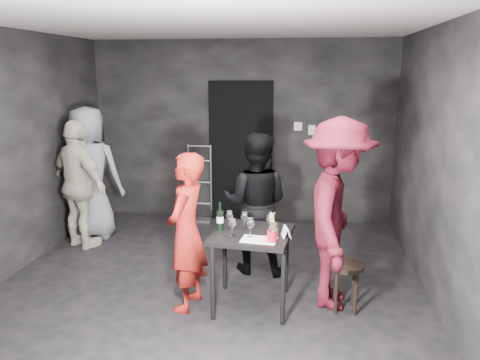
# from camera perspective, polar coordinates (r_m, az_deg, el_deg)

# --- Properties ---
(floor) EXTENTS (4.50, 5.00, 0.02)m
(floor) POSITION_cam_1_polar(r_m,az_deg,el_deg) (5.08, -3.89, -13.06)
(floor) COLOR black
(floor) RESTS_ON ground
(ceiling) EXTENTS (4.50, 5.00, 0.02)m
(ceiling) POSITION_cam_1_polar(r_m,az_deg,el_deg) (4.58, -4.44, 18.87)
(ceiling) COLOR silver
(ceiling) RESTS_ON ground
(wall_back) EXTENTS (4.50, 0.04, 2.70)m
(wall_back) POSITION_cam_1_polar(r_m,az_deg,el_deg) (7.08, 0.16, 5.92)
(wall_back) COLOR black
(wall_back) RESTS_ON ground
(wall_front) EXTENTS (4.50, 0.04, 2.70)m
(wall_front) POSITION_cam_1_polar(r_m,az_deg,el_deg) (2.36, -17.28, -9.67)
(wall_front) COLOR black
(wall_front) RESTS_ON ground
(wall_right) EXTENTS (0.04, 5.00, 2.70)m
(wall_right) POSITION_cam_1_polar(r_m,az_deg,el_deg) (4.71, 23.66, 1.15)
(wall_right) COLOR black
(wall_right) RESTS_ON ground
(doorway) EXTENTS (0.95, 0.10, 2.10)m
(doorway) POSITION_cam_1_polar(r_m,az_deg,el_deg) (7.06, 0.09, 3.45)
(doorway) COLOR black
(doorway) RESTS_ON ground
(wallbox_upper) EXTENTS (0.12, 0.06, 0.12)m
(wallbox_upper) POSITION_cam_1_polar(r_m,az_deg,el_deg) (6.95, 7.10, 6.52)
(wallbox_upper) COLOR #B7B7B2
(wallbox_upper) RESTS_ON wall_back
(wallbox_lower) EXTENTS (0.10, 0.06, 0.14)m
(wallbox_lower) POSITION_cam_1_polar(r_m,az_deg,el_deg) (6.95, 8.75, 6.06)
(wallbox_lower) COLOR #B7B7B2
(wallbox_lower) RESTS_ON wall_back
(hand_truck) EXTENTS (0.39, 0.33, 1.16)m
(hand_truck) POSITION_cam_1_polar(r_m,az_deg,el_deg) (7.25, -4.91, -3.14)
(hand_truck) COLOR #B2B2B7
(hand_truck) RESTS_ON floor
(tasting_table) EXTENTS (0.72, 0.72, 0.75)m
(tasting_table) POSITION_cam_1_polar(r_m,az_deg,el_deg) (4.49, 1.45, -7.60)
(tasting_table) COLOR black
(tasting_table) RESTS_ON floor
(stool) EXTENTS (0.33, 0.33, 0.47)m
(stool) POSITION_cam_1_polar(r_m,az_deg,el_deg) (4.62, 12.80, -11.10)
(stool) COLOR #382720
(stool) RESTS_ON floor
(server_red) EXTENTS (0.44, 0.61, 1.54)m
(server_red) POSITION_cam_1_polar(r_m,az_deg,el_deg) (4.46, -6.55, -6.22)
(server_red) COLOR #A91C14
(server_red) RESTS_ON floor
(woman_black) EXTENTS (0.85, 0.52, 1.69)m
(woman_black) POSITION_cam_1_polar(r_m,az_deg,el_deg) (5.22, 1.90, -2.37)
(woman_black) COLOR black
(woman_black) RESTS_ON floor
(man_maroon) EXTENTS (0.82, 1.51, 2.25)m
(man_maroon) POSITION_cam_1_polar(r_m,az_deg,el_deg) (4.48, 11.89, -1.57)
(man_maroon) COLOR #560E1C
(man_maroon) RESTS_ON floor
(bystander_cream) EXTENTS (1.19, 0.95, 1.84)m
(bystander_cream) POSITION_cam_1_polar(r_m,az_deg,el_deg) (6.26, -19.10, 0.22)
(bystander_cream) COLOR beige
(bystander_cream) RESTS_ON floor
(bystander_grey) EXTENTS (1.05, 0.57, 2.14)m
(bystander_grey) POSITION_cam_1_polar(r_m,az_deg,el_deg) (6.60, -17.94, 2.28)
(bystander_grey) COLOR gray
(bystander_grey) RESTS_ON floor
(tasting_mat) EXTENTS (0.34, 0.24, 0.00)m
(tasting_mat) POSITION_cam_1_polar(r_m,az_deg,el_deg) (4.26, 2.32, -7.29)
(tasting_mat) COLOR white
(tasting_mat) RESTS_ON tasting_table
(wine_glass_a) EXTENTS (0.09, 0.09, 0.18)m
(wine_glass_a) POSITION_cam_1_polar(r_m,az_deg,el_deg) (4.34, -0.94, -5.66)
(wine_glass_a) COLOR white
(wine_glass_a) RESTS_ON tasting_table
(wine_glass_b) EXTENTS (0.09, 0.09, 0.19)m
(wine_glass_b) POSITION_cam_1_polar(r_m,az_deg,el_deg) (4.56, -1.29, -4.71)
(wine_glass_b) COLOR white
(wine_glass_b) RESTS_ON tasting_table
(wine_glass_c) EXTENTS (0.08, 0.08, 0.18)m
(wine_glass_c) POSITION_cam_1_polar(r_m,az_deg,el_deg) (4.52, 0.54, -4.88)
(wine_glass_c) COLOR white
(wine_glass_c) RESTS_ON tasting_table
(wine_glass_d) EXTENTS (0.10, 0.10, 0.20)m
(wine_glass_d) POSITION_cam_1_polar(r_m,az_deg,el_deg) (4.30, 1.26, -5.73)
(wine_glass_d) COLOR white
(wine_glass_d) RESTS_ON tasting_table
(wine_glass_e) EXTENTS (0.10, 0.10, 0.21)m
(wine_glass_e) POSITION_cam_1_polar(r_m,az_deg,el_deg) (4.18, 4.07, -6.26)
(wine_glass_e) COLOR white
(wine_glass_e) RESTS_ON tasting_table
(wine_glass_f) EXTENTS (0.09, 0.09, 0.19)m
(wine_glass_f) POSITION_cam_1_polar(r_m,az_deg,el_deg) (4.44, 3.66, -5.18)
(wine_glass_f) COLOR white
(wine_glass_f) RESTS_ON tasting_table
(wine_bottle) EXTENTS (0.07, 0.07, 0.28)m
(wine_bottle) POSITION_cam_1_polar(r_m,az_deg,el_deg) (4.48, -2.45, -4.84)
(wine_bottle) COLOR black
(wine_bottle) RESTS_ON tasting_table
(breadstick_cup) EXTENTS (0.09, 0.09, 0.29)m
(breadstick_cup) POSITION_cam_1_polar(r_m,az_deg,el_deg) (4.20, 3.96, -5.81)
(breadstick_cup) COLOR red
(breadstick_cup) RESTS_ON tasting_table
(reserved_card) EXTENTS (0.11, 0.15, 0.10)m
(reserved_card) POSITION_cam_1_polar(r_m,az_deg,el_deg) (4.34, 5.43, -6.29)
(reserved_card) COLOR white
(reserved_card) RESTS_ON tasting_table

